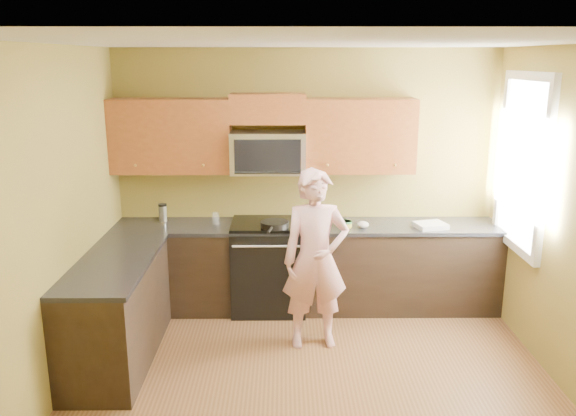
{
  "coord_description": "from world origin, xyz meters",
  "views": [
    {
      "loc": [
        -0.24,
        -4.1,
        2.59
      ],
      "look_at": [
        -0.2,
        1.3,
        1.2
      ],
      "focal_mm": 36.32,
      "sensor_mm": 36.0,
      "label": 1
    }
  ],
  "objects_px": {
    "butter_tub": "(346,227)",
    "travel_mug": "(163,221)",
    "frying_pan": "(275,227)",
    "woman": "(316,260)",
    "microwave": "(268,172)",
    "stove": "(269,266)"
  },
  "relations": [
    {
      "from": "butter_tub",
      "to": "frying_pan",
      "type": "bearing_deg",
      "value": -172.41
    },
    {
      "from": "frying_pan",
      "to": "butter_tub",
      "type": "xyz_separation_m",
      "value": [
        0.73,
        0.1,
        -0.03
      ]
    },
    {
      "from": "stove",
      "to": "butter_tub",
      "type": "distance_m",
      "value": 0.92
    },
    {
      "from": "frying_pan",
      "to": "woman",
      "type": "bearing_deg",
      "value": -48.07
    },
    {
      "from": "microwave",
      "to": "frying_pan",
      "type": "bearing_deg",
      "value": -77.62
    },
    {
      "from": "stove",
      "to": "travel_mug",
      "type": "height_order",
      "value": "travel_mug"
    },
    {
      "from": "frying_pan",
      "to": "travel_mug",
      "type": "height_order",
      "value": "travel_mug"
    },
    {
      "from": "frying_pan",
      "to": "travel_mug",
      "type": "xyz_separation_m",
      "value": [
        -1.18,
        0.34,
        -0.03
      ]
    },
    {
      "from": "microwave",
      "to": "travel_mug",
      "type": "relative_size",
      "value": 4.03
    },
    {
      "from": "butter_tub",
      "to": "travel_mug",
      "type": "height_order",
      "value": "travel_mug"
    },
    {
      "from": "travel_mug",
      "to": "frying_pan",
      "type": "bearing_deg",
      "value": -16.01
    },
    {
      "from": "stove",
      "to": "frying_pan",
      "type": "height_order",
      "value": "frying_pan"
    },
    {
      "from": "stove",
      "to": "woman",
      "type": "xyz_separation_m",
      "value": [
        0.45,
        -0.81,
        0.35
      ]
    },
    {
      "from": "frying_pan",
      "to": "butter_tub",
      "type": "distance_m",
      "value": 0.74
    },
    {
      "from": "stove",
      "to": "microwave",
      "type": "bearing_deg",
      "value": 90.0
    },
    {
      "from": "microwave",
      "to": "butter_tub",
      "type": "xyz_separation_m",
      "value": [
        0.8,
        -0.21,
        -0.53
      ]
    },
    {
      "from": "stove",
      "to": "travel_mug",
      "type": "relative_size",
      "value": 5.03
    },
    {
      "from": "microwave",
      "to": "travel_mug",
      "type": "distance_m",
      "value": 1.24
    },
    {
      "from": "woman",
      "to": "frying_pan",
      "type": "bearing_deg",
      "value": 114.86
    },
    {
      "from": "butter_tub",
      "to": "travel_mug",
      "type": "xyz_separation_m",
      "value": [
        -1.91,
        0.24,
        0.0
      ]
    },
    {
      "from": "butter_tub",
      "to": "travel_mug",
      "type": "relative_size",
      "value": 0.63
    },
    {
      "from": "butter_tub",
      "to": "woman",
      "type": "bearing_deg",
      "value": -115.84
    }
  ]
}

